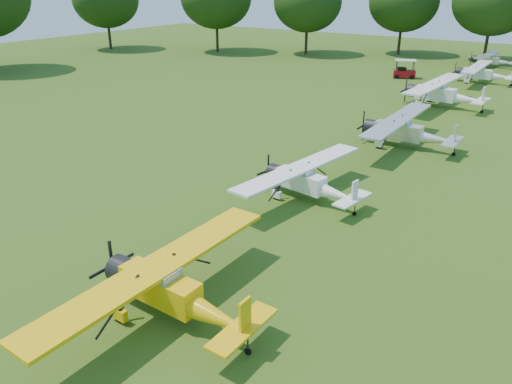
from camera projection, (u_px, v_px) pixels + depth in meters
ground at (310, 195)px, 28.04m from camera, size 160.00×160.00×0.00m
tree_belt at (387, 53)px, 23.13m from camera, size 137.36×130.27×14.52m
aircraft_2 at (170, 288)px, 17.54m from camera, size 6.82×10.84×2.14m
aircraft_3 at (308, 180)px, 27.11m from camera, size 6.25×9.91×1.95m
aircraft_4 at (406, 130)px, 35.41m from camera, size 7.02×11.14×2.20m
aircraft_5 at (442, 92)px, 46.32m from camera, size 7.63×12.16×2.39m
aircraft_6 at (482, 73)px, 56.89m from camera, size 6.50×10.31×2.04m
aircraft_7 at (492, 59)px, 66.85m from camera, size 5.80×9.23×1.82m
golf_cart at (404, 72)px, 59.91m from camera, size 2.86×2.31×2.13m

